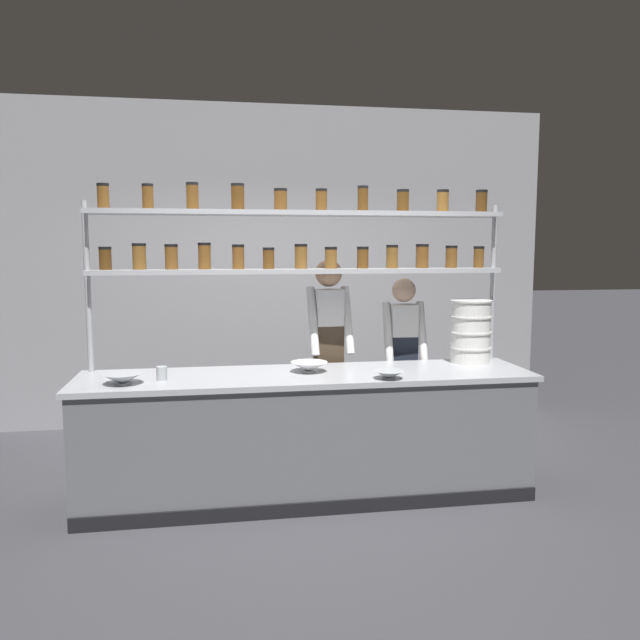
{
  "coord_description": "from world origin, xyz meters",
  "views": [
    {
      "loc": [
        -0.64,
        -4.4,
        1.83
      ],
      "look_at": [
        0.13,
        0.2,
        1.28
      ],
      "focal_mm": 35.0,
      "sensor_mm": 36.0,
      "label": 1
    }
  ],
  "objects_px": {
    "chef_center": "(403,358)",
    "prep_bowl_near_left": "(389,375)",
    "spice_shelf_unit": "(300,247)",
    "container_stack": "(471,331)",
    "chef_left": "(329,348)",
    "prep_bowl_center_back": "(309,367)",
    "serving_cup_front": "(162,373)",
    "prep_bowl_center_front": "(122,379)"
  },
  "relations": [
    {
      "from": "serving_cup_front",
      "to": "chef_left",
      "type": "bearing_deg",
      "value": 26.27
    },
    {
      "from": "prep_bowl_center_front",
      "to": "serving_cup_front",
      "type": "xyz_separation_m",
      "value": [
        0.25,
        0.09,
        0.01
      ]
    },
    {
      "from": "prep_bowl_center_back",
      "to": "prep_bowl_near_left",
      "type": "bearing_deg",
      "value": -32.84
    },
    {
      "from": "chef_left",
      "to": "serving_cup_front",
      "type": "relative_size",
      "value": 18.06
    },
    {
      "from": "serving_cup_front",
      "to": "prep_bowl_center_front",
      "type": "bearing_deg",
      "value": -160.79
    },
    {
      "from": "spice_shelf_unit",
      "to": "chef_left",
      "type": "bearing_deg",
      "value": 41.63
    },
    {
      "from": "chef_left",
      "to": "serving_cup_front",
      "type": "height_order",
      "value": "chef_left"
    },
    {
      "from": "prep_bowl_center_back",
      "to": "container_stack",
      "type": "bearing_deg",
      "value": 7.54
    },
    {
      "from": "prep_bowl_center_front",
      "to": "chef_center",
      "type": "bearing_deg",
      "value": 19.55
    },
    {
      "from": "spice_shelf_unit",
      "to": "chef_center",
      "type": "distance_m",
      "value": 1.34
    },
    {
      "from": "chef_center",
      "to": "container_stack",
      "type": "xyz_separation_m",
      "value": [
        0.43,
        -0.4,
        0.27
      ]
    },
    {
      "from": "spice_shelf_unit",
      "to": "container_stack",
      "type": "bearing_deg",
      "value": -4.55
    },
    {
      "from": "serving_cup_front",
      "to": "chef_center",
      "type": "bearing_deg",
      "value": 19.59
    },
    {
      "from": "spice_shelf_unit",
      "to": "prep_bowl_center_back",
      "type": "distance_m",
      "value": 0.92
    },
    {
      "from": "chef_center",
      "to": "serving_cup_front",
      "type": "height_order",
      "value": "chef_center"
    },
    {
      "from": "prep_bowl_near_left",
      "to": "serving_cup_front",
      "type": "xyz_separation_m",
      "value": [
        -1.56,
        0.21,
        0.02
      ]
    },
    {
      "from": "chef_center",
      "to": "chef_left",
      "type": "bearing_deg",
      "value": -171.79
    },
    {
      "from": "spice_shelf_unit",
      "to": "serving_cup_front",
      "type": "relative_size",
      "value": 33.07
    },
    {
      "from": "container_stack",
      "to": "serving_cup_front",
      "type": "xyz_separation_m",
      "value": [
        -2.36,
        -0.29,
        -0.2
      ]
    },
    {
      "from": "spice_shelf_unit",
      "to": "prep_bowl_center_back",
      "type": "xyz_separation_m",
      "value": [
        0.03,
        -0.28,
        -0.87
      ]
    },
    {
      "from": "chef_left",
      "to": "prep_bowl_center_front",
      "type": "xyz_separation_m",
      "value": [
        -1.53,
        -0.72,
        -0.05
      ]
    },
    {
      "from": "chef_left",
      "to": "container_stack",
      "type": "distance_m",
      "value": 1.14
    },
    {
      "from": "container_stack",
      "to": "serving_cup_front",
      "type": "relative_size",
      "value": 5.18
    },
    {
      "from": "chef_left",
      "to": "prep_bowl_center_back",
      "type": "bearing_deg",
      "value": -118.79
    },
    {
      "from": "chef_left",
      "to": "prep_bowl_center_back",
      "type": "distance_m",
      "value": 0.57
    },
    {
      "from": "chef_center",
      "to": "prep_bowl_center_back",
      "type": "relative_size",
      "value": 5.77
    },
    {
      "from": "container_stack",
      "to": "serving_cup_front",
      "type": "distance_m",
      "value": 2.39
    },
    {
      "from": "serving_cup_front",
      "to": "prep_bowl_center_back",
      "type": "bearing_deg",
      "value": 6.38
    },
    {
      "from": "spice_shelf_unit",
      "to": "prep_bowl_center_back",
      "type": "bearing_deg",
      "value": -84.91
    },
    {
      "from": "chef_center",
      "to": "serving_cup_front",
      "type": "distance_m",
      "value": 2.05
    },
    {
      "from": "serving_cup_front",
      "to": "spice_shelf_unit",
      "type": "bearing_deg",
      "value": 21.37
    },
    {
      "from": "prep_bowl_near_left",
      "to": "prep_bowl_center_back",
      "type": "xyz_separation_m",
      "value": [
        -0.51,
        0.33,
        0.01
      ]
    },
    {
      "from": "prep_bowl_center_front",
      "to": "prep_bowl_center_back",
      "type": "distance_m",
      "value": 1.31
    },
    {
      "from": "chef_center",
      "to": "prep_bowl_center_front",
      "type": "distance_m",
      "value": 2.32
    },
    {
      "from": "chef_left",
      "to": "prep_bowl_center_front",
      "type": "bearing_deg",
      "value": -158.8
    },
    {
      "from": "prep_bowl_near_left",
      "to": "serving_cup_front",
      "type": "relative_size",
      "value": 2.19
    },
    {
      "from": "spice_shelf_unit",
      "to": "container_stack",
      "type": "relative_size",
      "value": 6.38
    },
    {
      "from": "chef_left",
      "to": "prep_bowl_near_left",
      "type": "xyz_separation_m",
      "value": [
        0.28,
        -0.85,
        -0.06
      ]
    },
    {
      "from": "chef_center",
      "to": "prep_bowl_near_left",
      "type": "xyz_separation_m",
      "value": [
        -0.38,
        -0.9,
        0.05
      ]
    },
    {
      "from": "chef_center",
      "to": "prep_bowl_near_left",
      "type": "height_order",
      "value": "chef_center"
    },
    {
      "from": "prep_bowl_center_back",
      "to": "chef_center",
      "type": "bearing_deg",
      "value": 32.7
    },
    {
      "from": "chef_left",
      "to": "container_stack",
      "type": "xyz_separation_m",
      "value": [
        1.08,
        -0.34,
        0.16
      ]
    }
  ]
}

